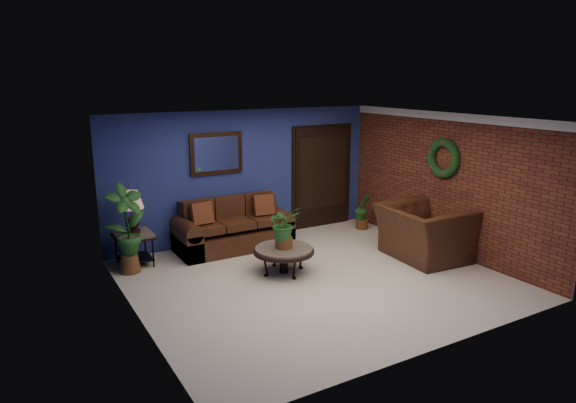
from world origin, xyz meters
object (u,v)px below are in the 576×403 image
armchair (423,233)px  table_lamp (131,207)px  side_chair (269,213)px  end_table (134,240)px  coffee_table (284,251)px  sofa (232,231)px

armchair → table_lamp: bearing=68.1°
side_chair → end_table: bearing=-166.0°
coffee_table → armchair: armchair is taller
end_table → table_lamp: 0.58m
end_table → armchair: 4.95m
table_lamp → sofa: bearing=0.9°
coffee_table → table_lamp: 2.62m
end_table → armchair: armchair is taller
coffee_table → side_chair: 1.73m
sofa → side_chair: bearing=2.9°
sofa → coffee_table: 1.59m
coffee_table → end_table: (-2.01, 1.55, 0.07)m
armchair → side_chair: bearing=43.8°
coffee_table → table_lamp: table_lamp is taller
table_lamp → side_chair: size_ratio=0.71×
end_table → side_chair: bearing=1.5°
end_table → sofa: bearing=0.9°
sofa → coffee_table: size_ratio=2.15×
sofa → armchair: (2.64, -2.19, 0.15)m
end_table → armchair: size_ratio=0.44×
coffee_table → table_lamp: bearing=142.3°
table_lamp → side_chair: (2.60, 0.07, -0.46)m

